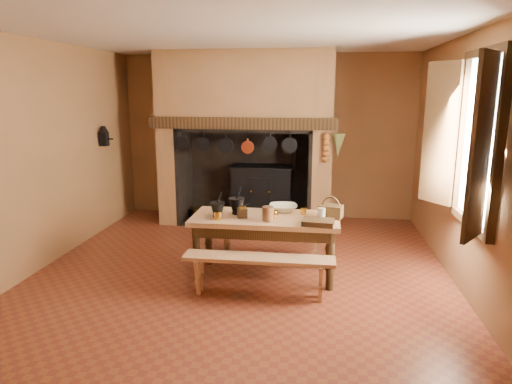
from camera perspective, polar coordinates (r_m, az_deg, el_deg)
floor at (r=5.65m, az=-1.86°, el=-10.12°), size 5.50×5.50×0.00m
ceiling at (r=5.26m, az=-2.09°, el=19.33°), size 5.50×5.50×0.00m
back_wall at (r=7.98m, az=1.43°, el=6.91°), size 5.00×0.02×2.80m
wall_left at (r=6.21m, az=-25.39°, el=4.13°), size 0.02×5.50×2.80m
wall_right at (r=5.44m, az=24.99°, el=3.15°), size 0.02×5.50×2.80m
wall_front at (r=2.67m, az=-12.14°, el=-4.59°), size 5.00×0.02×2.80m
chimney_breast at (r=7.56m, az=-1.23°, el=9.74°), size 2.95×0.96×2.80m
iron_range at (r=7.83m, az=0.84°, el=0.02°), size 1.12×0.55×1.60m
hearth_pans at (r=7.89m, az=-6.66°, el=-2.87°), size 0.51×0.62×0.20m
hanging_pans at (r=7.11m, az=-2.17°, el=5.90°), size 1.92×0.29×0.27m
onion_string at (r=6.99m, az=8.74°, el=5.40°), size 0.12×0.10×0.46m
herb_bunch at (r=6.98m, az=10.23°, el=5.76°), size 0.20×0.20×0.35m
window at (r=4.98m, az=24.94°, el=5.89°), size 0.39×1.75×1.76m
wall_coffee_mill at (r=7.50m, az=-18.50°, el=6.82°), size 0.23×0.16×0.31m
work_table at (r=5.37m, az=1.16°, el=-4.27°), size 1.71×0.76×0.74m
bench_front at (r=4.93m, az=0.36°, el=-9.32°), size 1.61×0.28×0.45m
bench_back at (r=6.03m, az=1.82°, el=-5.56°), size 1.45×0.25×0.41m
mortar_large at (r=5.42m, az=-2.42°, el=-1.65°), size 0.19×0.19×0.33m
mortar_small at (r=5.30m, az=-4.83°, el=-2.11°), size 0.18×0.18×0.30m
coffee_grinder at (r=5.28m, az=-1.72°, el=-2.52°), size 0.16×0.14×0.17m
brass_mug_a at (r=5.20m, az=-4.78°, el=-2.97°), size 0.11×0.11×0.10m
brass_mug_b at (r=5.44m, az=5.96°, el=-2.38°), size 0.09×0.09×0.08m
mixing_bowl at (r=5.56m, az=3.43°, el=-2.00°), size 0.39×0.39×0.08m
stoneware_crock at (r=5.14m, az=1.52°, el=-2.74°), size 0.17×0.17×0.16m
glass_jar at (r=5.17m, az=8.18°, el=-2.83°), size 0.10×0.10×0.15m
wicker_basket at (r=5.34m, az=9.33°, el=-2.32°), size 0.30×0.25×0.25m
wooden_tray at (r=5.05m, az=7.78°, el=-3.76°), size 0.37×0.28×0.06m
brass_cup at (r=5.25m, az=2.17°, el=-2.82°), size 0.12×0.12×0.09m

